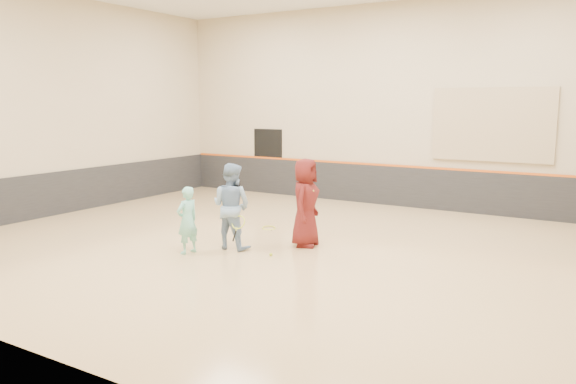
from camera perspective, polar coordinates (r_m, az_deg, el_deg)
The scene contains 14 objects.
room at distance 11.89m, azimuth 0.35°, elevation -1.99°, with size 15.04×12.04×6.22m.
wainscot_back at distance 17.25m, azimuth 10.57°, elevation 0.62°, with size 14.90×0.04×1.20m, color #232326.
wainscot_left at distance 16.95m, azimuth -21.88°, elevation -0.04°, with size 0.04×11.90×1.20m, color #232326.
accent_stripe at distance 17.16m, azimuth 10.61°, elevation 2.66°, with size 14.90×0.03×0.06m, color #D85914.
acoustic_panel at distance 16.29m, azimuth 20.04°, elevation 6.45°, with size 3.20×0.08×2.00m, color tan.
doorway at distance 19.23m, azimuth -2.04°, elevation 3.13°, with size 1.10×0.05×2.20m, color black.
girl at distance 11.75m, azimuth -10.19°, elevation -2.84°, with size 0.51×0.34×1.40m, color #7BD6C1.
instructor at distance 11.99m, azimuth -5.77°, elevation -1.43°, with size 0.89×0.70×1.84m, color #7C9BBF.
young_man at distance 12.13m, azimuth 1.78°, elevation -1.08°, with size 0.94×0.61×1.91m, color #5B1715.
held_racket at distance 11.69m, azimuth -5.06°, elevation -3.09°, with size 0.39×0.39×0.60m, color #CDDE30, non-canonical shape.
spare_racket at distance 13.95m, azimuth -1.96°, elevation -3.48°, with size 0.74×0.74×0.12m, color gold, non-canonical shape.
ball_under_racket at distance 11.51m, azimuth -1.75°, elevation -6.36°, with size 0.07×0.07×0.07m, color #C3D431.
ball_in_hand at distance 11.88m, azimuth 2.52°, elevation 0.06°, with size 0.07×0.07×0.07m, color #D6E635.
ball_beside_spare at distance 13.79m, azimuth 1.79°, elevation -3.75°, with size 0.07×0.07×0.07m, color yellow.
Camera 1 is at (5.98, -10.02, 3.11)m, focal length 35.00 mm.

